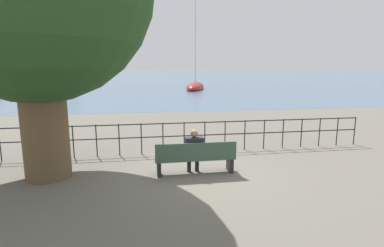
# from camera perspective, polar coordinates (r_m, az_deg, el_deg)

# --- Properties ---
(ground_plane) EXTENTS (1000.00, 1000.00, 0.00)m
(ground_plane) POSITION_cam_1_polar(r_m,az_deg,el_deg) (8.30, 0.58, -9.43)
(ground_plane) COLOR #605B51
(harbor_water) EXTENTS (600.00, 300.00, 0.01)m
(harbor_water) POSITION_cam_1_polar(r_m,az_deg,el_deg) (169.40, -9.25, 9.38)
(harbor_water) COLOR #47607A
(harbor_water) RESTS_ON ground_plane
(park_bench) EXTENTS (2.17, 0.45, 0.90)m
(park_bench) POSITION_cam_1_polar(r_m,az_deg,el_deg) (8.09, 0.67, -6.62)
(park_bench) COLOR #334C38
(park_bench) RESTS_ON ground_plane
(seated_person_left) EXTENTS (0.50, 0.35, 1.23)m
(seated_person_left) POSITION_cam_1_polar(r_m,az_deg,el_deg) (8.10, 0.37, -4.91)
(seated_person_left) COLOR black
(seated_person_left) RESTS_ON ground_plane
(promenade_railing) EXTENTS (12.91, 0.04, 1.05)m
(promenade_railing) POSITION_cam_1_polar(r_m,az_deg,el_deg) (10.10, -1.51, -1.72)
(promenade_railing) COLOR black
(promenade_railing) RESTS_ON ground_plane
(sailboat_0) EXTENTS (5.01, 8.97, 12.63)m
(sailboat_0) POSITION_cam_1_polar(r_m,az_deg,el_deg) (52.14, -28.78, 6.50)
(sailboat_0) COLOR maroon
(sailboat_0) RESTS_ON ground_plane
(sailboat_2) EXTENTS (4.44, 8.38, 12.66)m
(sailboat_2) POSITION_cam_1_polar(r_m,az_deg,el_deg) (40.81, 0.63, 6.98)
(sailboat_2) COLOR maroon
(sailboat_2) RESTS_ON ground_plane
(harbor_lighthouse) EXTENTS (4.40, 4.40, 30.00)m
(harbor_lighthouse) POSITION_cam_1_polar(r_m,az_deg,el_deg) (127.33, -22.37, 14.72)
(harbor_lighthouse) COLOR white
(harbor_lighthouse) RESTS_ON ground_plane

